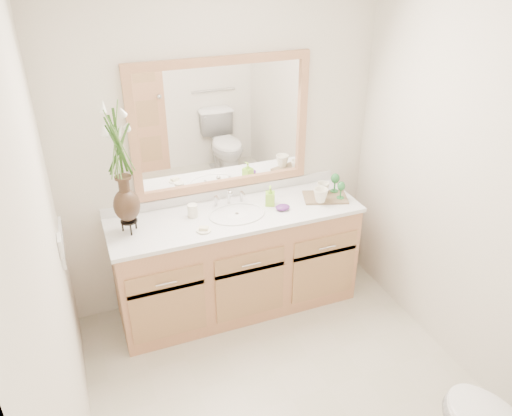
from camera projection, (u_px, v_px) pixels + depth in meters
name	position (u px, v px, depth m)	size (l,w,h in m)	color
floor	(292.00, 399.00, 3.17)	(2.60, 2.60, 0.00)	beige
wall_back	(222.00, 152.00, 3.66)	(2.40, 0.02, 2.40)	silver
wall_left	(56.00, 291.00, 2.21)	(0.02, 2.60, 2.40)	silver
wall_right	(480.00, 200.00, 2.98)	(0.02, 2.60, 2.40)	silver
vanity	(237.00, 262.00, 3.81)	(1.80, 0.55, 0.80)	tan
counter	(236.00, 215.00, 3.61)	(1.84, 0.57, 0.03)	white
sink	(237.00, 221.00, 3.61)	(0.38, 0.34, 0.23)	white
mirror	(222.00, 126.00, 3.55)	(1.32, 0.04, 0.97)	white
switch_plate	(61.00, 246.00, 2.95)	(0.02, 0.12, 0.12)	white
flower_vase	(119.00, 152.00, 3.10)	(0.21, 0.21, 0.85)	black
tumbler	(193.00, 211.00, 3.54)	(0.07, 0.07, 0.09)	white
soap_dish	(204.00, 230.00, 3.38)	(0.10, 0.10, 0.03)	white
soap_bottle	(270.00, 197.00, 3.68)	(0.06, 0.06, 0.14)	#94DD34
purple_dish	(283.00, 207.00, 3.64)	(0.11, 0.09, 0.04)	#592571
tray	(325.00, 197.00, 3.81)	(0.32, 0.22, 0.02)	brown
mug_left	(321.00, 195.00, 3.70)	(0.11, 0.10, 0.11)	white
mug_right	(323.00, 188.00, 3.83)	(0.10, 0.09, 0.10)	white
goblet_front	(341.00, 187.00, 3.74)	(0.06, 0.06, 0.13)	#267433
goblet_back	(335.00, 179.00, 3.83)	(0.07, 0.07, 0.15)	#267433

